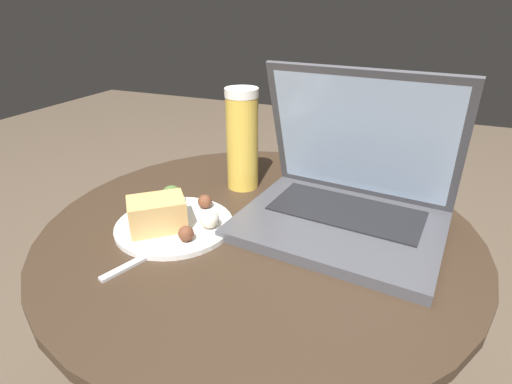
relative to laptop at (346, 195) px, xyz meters
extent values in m
cylinder|color=black|center=(-0.14, -0.06, -0.33)|extent=(0.08, 0.08, 0.51)
cylinder|color=#38281C|center=(-0.14, -0.06, -0.06)|extent=(0.74, 0.74, 0.02)
cube|color=#47474C|center=(0.00, -0.03, -0.04)|extent=(0.36, 0.29, 0.02)
cube|color=black|center=(0.00, 0.01, -0.03)|extent=(0.27, 0.15, 0.00)
cube|color=#47474C|center=(0.01, 0.06, 0.09)|extent=(0.34, 0.13, 0.25)
cube|color=silver|center=(0.01, 0.05, 0.09)|extent=(0.31, 0.11, 0.22)
cylinder|color=gold|center=(-0.23, 0.07, 0.04)|extent=(0.06, 0.06, 0.19)
cylinder|color=white|center=(-0.23, 0.07, 0.14)|extent=(0.07, 0.07, 0.02)
cylinder|color=silver|center=(-0.27, -0.13, -0.05)|extent=(0.20, 0.20, 0.01)
cube|color=tan|center=(-0.28, -0.15, -0.02)|extent=(0.11, 0.11, 0.05)
sphere|color=#4C6B33|center=(-0.31, -0.07, -0.02)|extent=(0.04, 0.04, 0.04)
sphere|color=beige|center=(-0.20, -0.12, -0.03)|extent=(0.03, 0.03, 0.03)
sphere|color=brown|center=(-0.22, -0.17, -0.03)|extent=(0.03, 0.03, 0.03)
sphere|color=brown|center=(-0.24, -0.06, -0.03)|extent=(0.03, 0.03, 0.03)
cube|color=silver|center=(-0.26, -0.23, -0.05)|extent=(0.05, 0.13, 0.00)
cube|color=silver|center=(-0.23, -0.14, -0.05)|extent=(0.04, 0.06, 0.00)
camera|label=1|loc=(0.09, -0.63, 0.30)|focal=28.00mm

